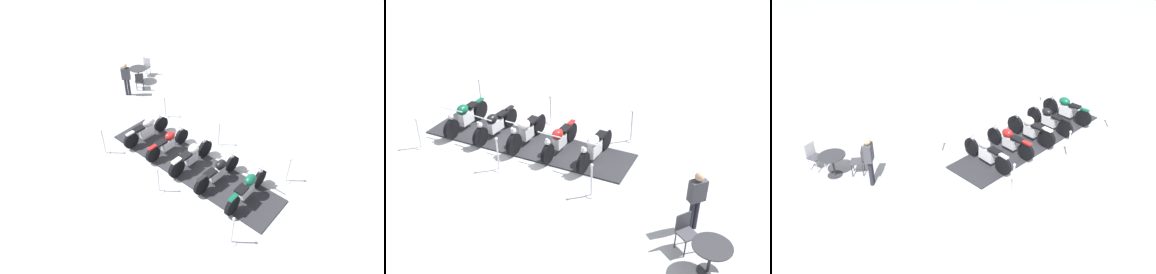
# 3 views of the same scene
# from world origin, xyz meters

# --- Properties ---
(ground_plane) EXTENTS (80.00, 80.00, 0.00)m
(ground_plane) POSITION_xyz_m (0.00, 0.00, 0.00)
(ground_plane) COLOR #A8AAB2
(display_platform) EXTENTS (6.55, 5.38, 0.04)m
(display_platform) POSITION_xyz_m (0.00, 0.00, 0.02)
(display_platform) COLOR #28282D
(display_platform) RESTS_ON ground_plane
(motorcycle_forest) EXTENTS (1.40, 1.85, 0.98)m
(motorcycle_forest) POSITION_xyz_m (1.92, -1.35, 0.52)
(motorcycle_forest) COLOR black
(motorcycle_forest) RESTS_ON display_platform
(motorcycle_black) EXTENTS (1.49, 1.72, 0.94)m
(motorcycle_black) POSITION_xyz_m (0.97, -0.66, 0.48)
(motorcycle_black) COLOR black
(motorcycle_black) RESTS_ON display_platform
(motorcycle_cream) EXTENTS (1.41, 1.77, 1.00)m
(motorcycle_cream) POSITION_xyz_m (0.01, 0.02, 0.50)
(motorcycle_cream) COLOR black
(motorcycle_cream) RESTS_ON display_platform
(motorcycle_maroon) EXTENTS (1.38, 1.72, 0.91)m
(motorcycle_maroon) POSITION_xyz_m (-0.93, 0.71, 0.48)
(motorcycle_maroon) COLOR black
(motorcycle_maroon) RESTS_ON display_platform
(motorcycle_chrome) EXTENTS (1.45, 1.73, 0.95)m
(motorcycle_chrome) POSITION_xyz_m (-1.88, 1.41, 0.51)
(motorcycle_chrome) COLOR black
(motorcycle_chrome) RESTS_ON display_platform
(stanchion_left_mid) EXTENTS (0.34, 0.34, 1.04)m
(stanchion_left_mid) POSITION_xyz_m (-0.94, -1.30, 0.32)
(stanchion_left_mid) COLOR silver
(stanchion_left_mid) RESTS_ON ground_plane
(stanchion_right_rear) EXTENTS (0.29, 0.29, 1.02)m
(stanchion_right_rear) POSITION_xyz_m (-1.43, 3.02, 0.36)
(stanchion_right_rear) COLOR silver
(stanchion_right_rear) RESTS_ON ground_plane
(stanchion_right_front) EXTENTS (0.33, 0.33, 1.05)m
(stanchion_right_front) POSITION_xyz_m (3.32, -0.42, 0.33)
(stanchion_right_front) COLOR silver
(stanchion_right_front) RESTS_ON ground_plane
(stanchion_right_mid) EXTENTS (0.31, 0.31, 1.08)m
(stanchion_right_mid) POSITION_xyz_m (0.94, 1.30, 0.36)
(stanchion_right_mid) COLOR silver
(stanchion_right_mid) RESTS_ON ground_plane
(stanchion_left_front) EXTENTS (0.30, 0.30, 1.12)m
(stanchion_left_front) POSITION_xyz_m (1.43, -3.02, 0.39)
(stanchion_left_front) COLOR silver
(stanchion_left_front) RESTS_ON ground_plane
(stanchion_left_rear) EXTENTS (0.33, 0.33, 1.09)m
(stanchion_left_rear) POSITION_xyz_m (-3.32, 0.42, 0.35)
(stanchion_left_rear) COLOR silver
(stanchion_left_rear) RESTS_ON ground_plane
(cafe_table) EXTENTS (0.86, 0.86, 0.75)m
(cafe_table) POSITION_xyz_m (-3.33, 6.10, 0.57)
(cafe_table) COLOR #2D2D33
(cafe_table) RESTS_ON ground_plane
(cafe_chair_near_table) EXTENTS (0.50, 0.50, 0.94)m
(cafe_chair_near_table) POSITION_xyz_m (-3.08, 6.89, 0.54)
(cafe_chair_near_table) COLOR #B7B7BC
(cafe_chair_near_table) RESTS_ON ground_plane
(cafe_chair_across_table) EXTENTS (0.50, 0.50, 0.92)m
(cafe_chair_across_table) POSITION_xyz_m (-3.08, 5.31, 0.53)
(cafe_chair_across_table) COLOR #2D2D33
(cafe_chair_across_table) RESTS_ON ground_plane
(bystander_person) EXTENTS (0.43, 0.29, 1.63)m
(bystander_person) POSITION_xyz_m (-3.54, 4.74, 0.98)
(bystander_person) COLOR #23232D
(bystander_person) RESTS_ON ground_plane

